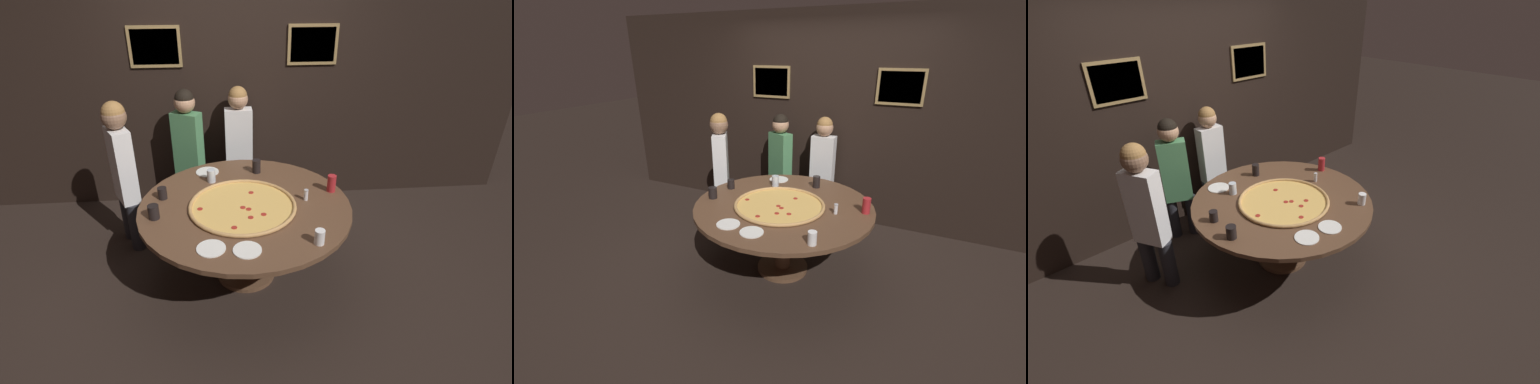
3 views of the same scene
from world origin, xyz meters
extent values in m
plane|color=black|center=(0.00, 0.00, 0.00)|extent=(24.00, 24.00, 0.00)
cube|color=black|center=(0.00, 1.47, 1.30)|extent=(6.40, 0.06, 2.60)
cube|color=#9E7F4C|center=(-0.80, 1.43, 1.75)|extent=(0.52, 0.02, 0.40)
cube|color=#936B5B|center=(-0.80, 1.42, 1.75)|extent=(0.46, 0.01, 0.34)
cube|color=#9E7F4C|center=(0.80, 1.43, 1.75)|extent=(0.52, 0.02, 0.40)
cube|color=#936B5B|center=(0.80, 1.42, 1.75)|extent=(0.46, 0.01, 0.34)
cylinder|color=brown|center=(0.00, 0.00, 0.72)|extent=(1.74, 1.74, 0.04)
cylinder|color=brown|center=(0.00, 0.00, 0.35)|extent=(0.16, 0.16, 0.70)
cylinder|color=brown|center=(0.00, 0.00, 0.02)|extent=(0.52, 0.52, 0.04)
cylinder|color=#EAB75B|center=(-0.02, -0.05, 0.75)|extent=(0.84, 0.84, 0.01)
torus|color=tan|center=(-0.02, -0.05, 0.76)|extent=(0.88, 0.88, 0.03)
cylinder|color=#A8281E|center=(0.14, -0.19, 0.75)|extent=(0.04, 0.04, 0.00)
cylinder|color=#A8281E|center=(-0.02, -0.08, 0.75)|extent=(0.04, 0.04, 0.00)
cylinder|color=#A8281E|center=(0.06, 0.16, 0.75)|extent=(0.04, 0.04, 0.00)
cylinder|color=#A8281E|center=(-0.10, -0.36, 0.75)|extent=(0.04, 0.04, 0.00)
cylinder|color=#A8281E|center=(0.02, -0.11, 0.75)|extent=(0.04, 0.04, 0.00)
cylinder|color=#A8281E|center=(0.03, -0.23, 0.75)|extent=(0.04, 0.04, 0.00)
cylinder|color=#A8281E|center=(-0.37, -0.07, 0.75)|extent=(0.04, 0.04, 0.00)
cylinder|color=black|center=(-0.72, -0.15, 0.80)|extent=(0.09, 0.09, 0.11)
cylinder|color=silver|center=(-0.28, 0.42, 0.80)|extent=(0.08, 0.08, 0.12)
cylinder|color=#B22328|center=(0.76, 0.15, 0.81)|extent=(0.07, 0.07, 0.15)
cylinder|color=black|center=(0.14, 0.57, 0.80)|extent=(0.08, 0.08, 0.13)
cylinder|color=black|center=(-0.68, 0.15, 0.79)|extent=(0.08, 0.08, 0.10)
cylinder|color=white|center=(0.49, -0.58, 0.80)|extent=(0.07, 0.07, 0.11)
cylinder|color=white|center=(-0.27, -0.58, 0.74)|extent=(0.21, 0.21, 0.01)
cylinder|color=white|center=(-0.32, 0.61, 0.74)|extent=(0.22, 0.22, 0.01)
cylinder|color=white|center=(-0.02, -0.62, 0.74)|extent=(0.20, 0.20, 0.01)
cylinder|color=silver|center=(0.51, 0.02, 0.78)|extent=(0.04, 0.04, 0.08)
cylinder|color=#B7B7BC|center=(0.51, 0.02, 0.83)|extent=(0.04, 0.04, 0.01)
cylinder|color=#232328|center=(-0.43, 1.07, 0.24)|extent=(0.17, 0.17, 0.49)
cylinder|color=#232328|center=(-0.63, 1.16, 0.24)|extent=(0.17, 0.17, 0.49)
cube|color=#4C8C59|center=(-0.53, 1.12, 0.83)|extent=(0.33, 0.27, 0.68)
sphere|color=tan|center=(-0.53, 1.12, 1.27)|extent=(0.21, 0.21, 0.21)
sphere|color=black|center=(-0.53, 1.12, 1.31)|extent=(0.19, 0.19, 0.19)
cylinder|color=#232328|center=(-1.03, 0.48, 0.25)|extent=(0.18, 0.18, 0.50)
cylinder|color=#232328|center=(-1.14, 0.68, 0.25)|extent=(0.18, 0.18, 0.50)
cube|color=white|center=(-1.09, 0.58, 0.86)|extent=(0.28, 0.34, 0.71)
sphere|color=#8C664C|center=(-1.09, 0.58, 1.32)|extent=(0.22, 0.22, 0.22)
sphere|color=#9E703D|center=(-1.09, 0.58, 1.36)|extent=(0.20, 0.20, 0.20)
cylinder|color=#232328|center=(0.12, 1.23, 0.24)|extent=(0.13, 0.13, 0.48)
cylinder|color=#232328|center=(-0.10, 1.23, 0.24)|extent=(0.13, 0.13, 0.48)
cube|color=white|center=(0.01, 1.23, 0.82)|extent=(0.29, 0.16, 0.67)
sphere|color=tan|center=(0.01, 1.23, 1.26)|extent=(0.21, 0.21, 0.21)
sphere|color=#9E703D|center=(0.01, 1.23, 1.30)|extent=(0.19, 0.19, 0.19)
camera|label=1|loc=(-0.15, -2.81, 2.44)|focal=28.00mm
camera|label=2|loc=(1.17, -2.80, 2.14)|focal=24.00mm
camera|label=3|loc=(-1.95, -2.07, 2.48)|focal=24.00mm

